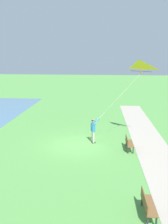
# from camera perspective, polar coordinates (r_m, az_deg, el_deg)

# --- Properties ---
(ground_plane) EXTENTS (120.00, 120.00, 0.00)m
(ground_plane) POSITION_cam_1_polar(r_m,az_deg,el_deg) (17.72, -1.55, -7.64)
(ground_plane) COLOR #569947
(walkway_path) EXTENTS (3.03, 32.04, 0.02)m
(walkway_path) POSITION_cam_1_polar(r_m,az_deg,el_deg) (16.10, 16.78, -10.43)
(walkway_path) COLOR #ADA393
(walkway_path) RESTS_ON ground
(person_kite_flyer) EXTENTS (0.63, 0.49, 1.83)m
(person_kite_flyer) POSITION_cam_1_polar(r_m,az_deg,el_deg) (17.86, 2.17, -3.92)
(person_kite_flyer) COLOR #232328
(person_kite_flyer) RESTS_ON ground
(flying_kite) EXTENTS (3.75, 1.78, 4.08)m
(flying_kite) POSITION_cam_1_polar(r_m,az_deg,el_deg) (18.30, 12.54, 10.03)
(flying_kite) COLOR yellow
(park_bench_near_walkway) EXTENTS (0.47, 1.51, 0.88)m
(park_bench_near_walkway) POSITION_cam_1_polar(r_m,az_deg,el_deg) (17.01, 10.26, -6.93)
(park_bench_near_walkway) COLOR brown
(park_bench_near_walkway) RESTS_ON ground
(park_bench_far_walkway) EXTENTS (0.47, 1.51, 0.88)m
(park_bench_far_walkway) POSITION_cam_1_polar(r_m,az_deg,el_deg) (10.78, 14.40, -19.85)
(park_bench_far_walkway) COLOR brown
(park_bench_far_walkway) RESTS_ON ground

